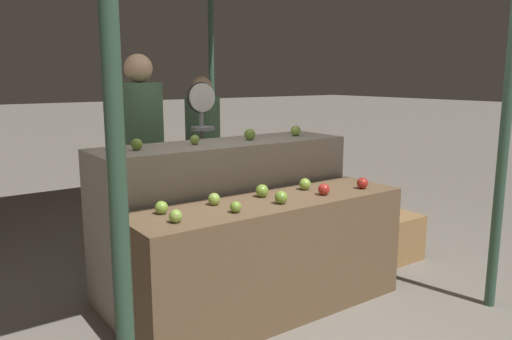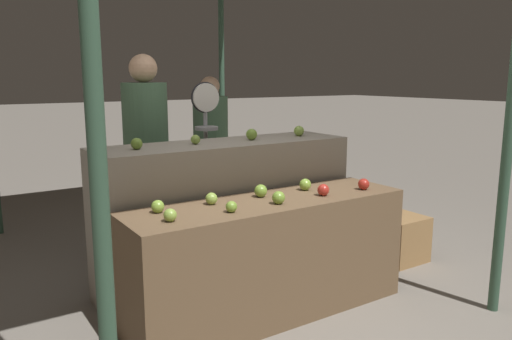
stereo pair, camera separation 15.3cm
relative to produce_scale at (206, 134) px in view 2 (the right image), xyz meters
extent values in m
plane|color=gray|center=(-0.13, -1.16, -1.13)|extent=(60.00, 60.00, 0.00)
cylinder|color=#33513D|center=(-1.48, -1.98, 0.27)|extent=(0.07, 0.07, 2.79)
cylinder|color=#33513D|center=(1.21, -1.98, 0.27)|extent=(0.07, 0.07, 2.79)
cylinder|color=#33513D|center=(1.21, 1.87, 0.27)|extent=(0.07, 0.07, 2.79)
cube|color=brown|center=(-0.13, -1.16, -0.73)|extent=(1.99, 0.55, 0.80)
cube|color=gray|center=(-0.13, -0.56, -0.57)|extent=(1.99, 0.55, 1.13)
sphere|color=#8EB247|center=(-0.89, -1.25, -0.29)|extent=(0.08, 0.08, 0.08)
sphere|color=#7AA338|center=(-0.50, -1.28, -0.29)|extent=(0.07, 0.07, 0.07)
sphere|color=#7AA338|center=(-0.14, -1.27, -0.29)|extent=(0.09, 0.09, 0.09)
sphere|color=#B72D23|center=(0.25, -1.25, -0.29)|extent=(0.08, 0.08, 0.08)
sphere|color=#AD281E|center=(0.62, -1.27, -0.29)|extent=(0.08, 0.08, 0.08)
sphere|color=#84AD3D|center=(-0.88, -1.04, -0.29)|extent=(0.08, 0.08, 0.08)
sphere|color=#8EB247|center=(-0.51, -1.04, -0.29)|extent=(0.08, 0.08, 0.08)
sphere|color=#7AA338|center=(-0.14, -1.05, -0.28)|extent=(0.09, 0.09, 0.09)
sphere|color=#84AD3D|center=(0.25, -1.05, -0.29)|extent=(0.09, 0.09, 0.09)
sphere|color=#7AA338|center=(-0.82, -0.57, 0.04)|extent=(0.08, 0.08, 0.08)
sphere|color=#8EB247|center=(-0.37, -0.55, 0.03)|extent=(0.07, 0.07, 0.07)
sphere|color=#7AA338|center=(0.11, -0.56, 0.04)|extent=(0.09, 0.09, 0.09)
sphere|color=#8EB247|center=(0.57, -0.56, 0.04)|extent=(0.09, 0.09, 0.09)
cylinder|color=#99999E|center=(0.00, 0.01, -0.40)|extent=(0.04, 0.04, 1.47)
cylinder|color=black|center=(0.00, 0.01, 0.31)|extent=(0.26, 0.01, 0.26)
cylinder|color=silver|center=(0.00, -0.01, 0.31)|extent=(0.24, 0.02, 0.24)
cylinder|color=#99999E|center=(0.00, -0.01, 0.12)|extent=(0.01, 0.01, 0.14)
cylinder|color=#99999E|center=(0.00, -0.01, 0.05)|extent=(0.20, 0.20, 0.03)
cube|color=#2D2D38|center=(-0.44, 0.27, -0.71)|extent=(0.32, 0.23, 0.84)
cylinder|color=#476B4C|center=(-0.44, 0.27, 0.07)|extent=(0.46, 0.46, 0.73)
sphere|color=tan|center=(-0.44, 0.27, 0.55)|extent=(0.24, 0.24, 0.24)
cube|color=#2D2D38|center=(0.59, 1.03, -0.76)|extent=(0.33, 0.28, 0.75)
cylinder|color=#476B4C|center=(0.59, 1.03, -0.05)|extent=(0.51, 0.51, 0.65)
sphere|color=tan|center=(0.59, 1.03, 0.38)|extent=(0.21, 0.21, 0.21)
cube|color=#9E7547|center=(1.41, -0.95, -0.93)|extent=(0.41, 0.41, 0.41)
camera|label=1|loc=(-2.10, -3.72, 0.48)|focal=35.00mm
camera|label=2|loc=(-1.98, -3.81, 0.48)|focal=35.00mm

